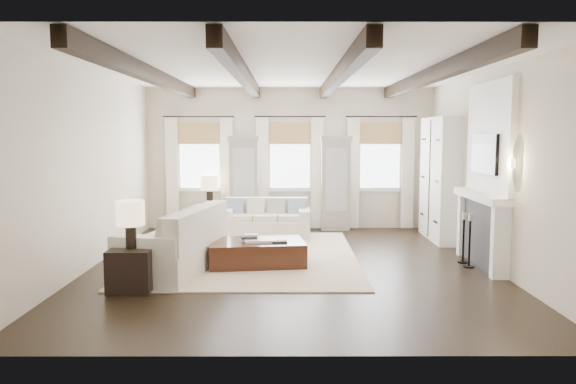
{
  "coord_description": "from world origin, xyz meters",
  "views": [
    {
      "loc": [
        -0.07,
        -9.05,
        2.18
      ],
      "look_at": [
        -0.05,
        0.74,
        1.15
      ],
      "focal_mm": 35.0,
      "sensor_mm": 36.0,
      "label": 1
    }
  ],
  "objects_px": {
    "sofa_left": "(179,245)",
    "side_table_front": "(132,269)",
    "sofa_back": "(266,221)",
    "side_table_back": "(210,218)",
    "ottoman": "(257,253)"
  },
  "relations": [
    {
      "from": "sofa_left",
      "to": "ottoman",
      "type": "distance_m",
      "value": 1.28
    },
    {
      "from": "sofa_left",
      "to": "side_table_back",
      "type": "bearing_deg",
      "value": 89.78
    },
    {
      "from": "ottoman",
      "to": "side_table_back",
      "type": "xyz_separation_m",
      "value": [
        -1.19,
        3.15,
        0.11
      ]
    },
    {
      "from": "sofa_left",
      "to": "side_table_front",
      "type": "relative_size",
      "value": 4.24
    },
    {
      "from": "side_table_back",
      "to": "sofa_back",
      "type": "bearing_deg",
      "value": -21.88
    },
    {
      "from": "sofa_left",
      "to": "ottoman",
      "type": "height_order",
      "value": "sofa_left"
    },
    {
      "from": "sofa_back",
      "to": "side_table_back",
      "type": "xyz_separation_m",
      "value": [
        -1.25,
        0.5,
        -0.01
      ]
    },
    {
      "from": "sofa_back",
      "to": "sofa_left",
      "type": "height_order",
      "value": "sofa_left"
    },
    {
      "from": "side_table_front",
      "to": "side_table_back",
      "type": "distance_m",
      "value": 4.66
    },
    {
      "from": "sofa_back",
      "to": "sofa_left",
      "type": "relative_size",
      "value": 0.75
    },
    {
      "from": "sofa_left",
      "to": "side_table_front",
      "type": "distance_m",
      "value": 1.21
    },
    {
      "from": "side_table_back",
      "to": "sofa_left",
      "type": "bearing_deg",
      "value": -90.22
    },
    {
      "from": "sofa_back",
      "to": "ottoman",
      "type": "bearing_deg",
      "value": -91.23
    },
    {
      "from": "sofa_back",
      "to": "sofa_left",
      "type": "bearing_deg",
      "value": -112.73
    },
    {
      "from": "side_table_front",
      "to": "side_table_back",
      "type": "xyz_separation_m",
      "value": [
        0.46,
        4.64,
        0.01
      ]
    }
  ]
}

